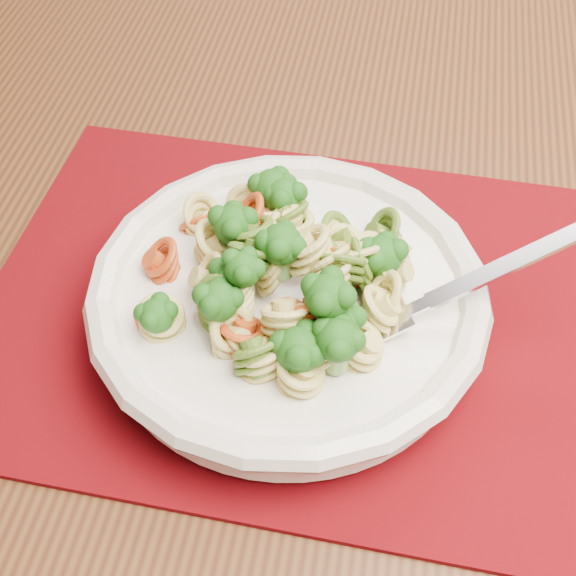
# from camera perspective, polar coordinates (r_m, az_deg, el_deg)

# --- Properties ---
(dining_table) EXTENTS (1.46, 0.95, 0.78)m
(dining_table) POSITION_cam_1_polar(r_m,az_deg,el_deg) (0.69, 7.32, 0.44)
(dining_table) COLOR #583318
(dining_table) RESTS_ON ground
(placemat) EXTENTS (0.40, 0.31, 0.00)m
(placemat) POSITION_cam_1_polar(r_m,az_deg,el_deg) (0.53, -0.05, -1.29)
(placemat) COLOR #5F0405
(placemat) RESTS_ON dining_table
(pasta_bowl) EXTENTS (0.25, 0.25, 0.05)m
(pasta_bowl) POSITION_cam_1_polar(r_m,az_deg,el_deg) (0.49, -0.00, -0.85)
(pasta_bowl) COLOR silver
(pasta_bowl) RESTS_ON placemat
(pasta_broccoli_heap) EXTENTS (0.21, 0.21, 0.06)m
(pasta_broccoli_heap) POSITION_cam_1_polar(r_m,az_deg,el_deg) (0.48, -0.00, 0.47)
(pasta_broccoli_heap) COLOR tan
(pasta_broccoli_heap) RESTS_ON pasta_bowl
(fork) EXTENTS (0.17, 0.11, 0.08)m
(fork) POSITION_cam_1_polar(r_m,az_deg,el_deg) (0.47, 7.14, -2.33)
(fork) COLOR silver
(fork) RESTS_ON pasta_bowl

